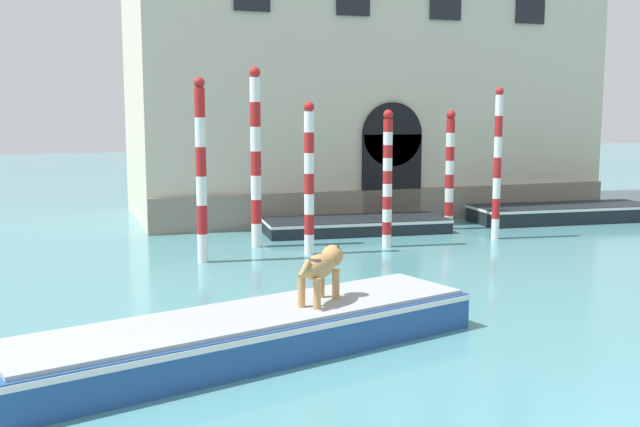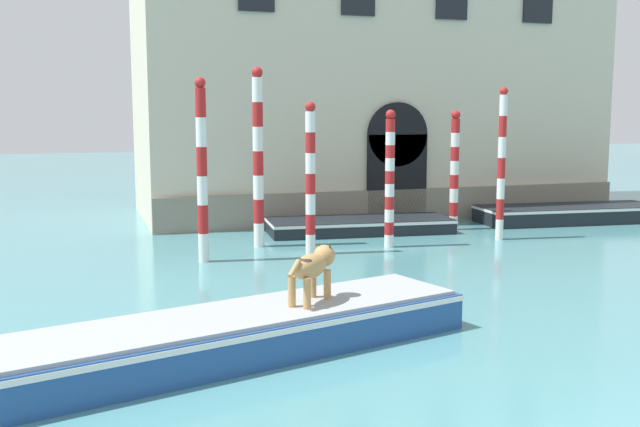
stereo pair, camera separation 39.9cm
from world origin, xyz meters
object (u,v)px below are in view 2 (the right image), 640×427
(boat_moored_far, at_px, (569,213))
(mooring_pole_3, at_px, (310,178))
(boat_moored_near_palazzo, at_px, (360,225))
(mooring_pole_2, at_px, (258,157))
(mooring_pole_0, at_px, (454,170))
(mooring_pole_5, at_px, (390,178))
(dog_on_deck, at_px, (313,266))
(mooring_pole_4, at_px, (501,164))
(mooring_pole_1, at_px, (202,170))
(boat_foreground, at_px, (240,332))

(boat_moored_far, bearing_deg, mooring_pole_3, -159.39)
(boat_moored_near_palazzo, bearing_deg, mooring_pole_2, -152.74)
(mooring_pole_0, xyz_separation_m, mooring_pole_5, (-2.94, -2.05, 0.01))
(mooring_pole_0, bearing_deg, dog_on_deck, -128.63)
(boat_moored_far, xyz_separation_m, mooring_pole_4, (-3.83, -2.15, 1.80))
(mooring_pole_4, distance_m, mooring_pole_5, 3.34)
(mooring_pole_1, distance_m, mooring_pole_4, 8.19)
(boat_moored_far, relative_size, mooring_pole_0, 1.70)
(boat_moored_near_palazzo, height_order, mooring_pole_3, mooring_pole_3)
(dog_on_deck, distance_m, mooring_pole_0, 11.54)
(dog_on_deck, relative_size, boat_moored_near_palazzo, 0.18)
(mooring_pole_3, bearing_deg, boat_moored_far, 15.25)
(mooring_pole_0, relative_size, mooring_pole_4, 0.85)
(boat_foreground, relative_size, dog_on_deck, 7.56)
(dog_on_deck, bearing_deg, mooring_pole_4, -1.21)
(mooring_pole_1, relative_size, mooring_pole_5, 1.21)
(mooring_pole_1, relative_size, mooring_pole_3, 1.14)
(mooring_pole_1, distance_m, mooring_pole_5, 4.88)
(mooring_pole_3, height_order, mooring_pole_5, mooring_pole_3)
(mooring_pole_2, height_order, mooring_pole_4, mooring_pole_2)
(boat_moored_near_palazzo, relative_size, mooring_pole_1, 1.28)
(boat_moored_near_palazzo, distance_m, mooring_pole_4, 4.35)
(mooring_pole_0, height_order, mooring_pole_4, mooring_pole_4)
(mooring_pole_0, height_order, mooring_pole_1, mooring_pole_1)
(boat_moored_near_palazzo, xyz_separation_m, mooring_pole_0, (2.83, -0.35, 1.55))
(boat_foreground, distance_m, mooring_pole_4, 11.57)
(mooring_pole_3, bearing_deg, mooring_pole_2, 124.74)
(dog_on_deck, height_order, mooring_pole_5, mooring_pole_5)
(dog_on_deck, relative_size, mooring_pole_0, 0.28)
(boat_moored_near_palazzo, height_order, boat_moored_far, boat_moored_far)
(mooring_pole_2, xyz_separation_m, mooring_pole_4, (6.50, -0.98, -0.24))
(mooring_pole_4, bearing_deg, mooring_pole_0, 101.29)
(boat_moored_near_palazzo, relative_size, mooring_pole_5, 1.55)
(dog_on_deck, height_order, mooring_pole_1, mooring_pole_1)
(mooring_pole_4, bearing_deg, dog_on_deck, -136.92)
(boat_moored_far, bearing_deg, dog_on_deck, -135.67)
(boat_moored_far, height_order, mooring_pole_3, mooring_pole_3)
(boat_foreground, relative_size, mooring_pole_5, 2.10)
(boat_foreground, bearing_deg, mooring_pole_0, 32.42)
(mooring_pole_0, xyz_separation_m, mooring_pole_2, (-6.11, -0.93, 0.54))
(boat_foreground, distance_m, mooring_pole_1, 7.10)
(mooring_pole_1, relative_size, mooring_pole_2, 0.93)
(mooring_pole_5, bearing_deg, boat_moored_far, 17.63)
(mooring_pole_0, bearing_deg, mooring_pole_2, -171.33)
(mooring_pole_0, bearing_deg, boat_moored_far, 3.10)
(mooring_pole_3, bearing_deg, mooring_pole_0, 24.31)
(mooring_pole_0, bearing_deg, mooring_pole_5, -145.17)
(mooring_pole_3, xyz_separation_m, mooring_pole_4, (5.53, 0.41, 0.20))
(mooring_pole_2, distance_m, mooring_pole_3, 1.75)
(mooring_pole_0, xyz_separation_m, mooring_pole_1, (-7.79, -2.43, 0.37))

